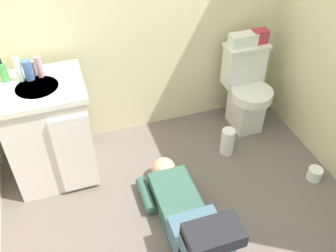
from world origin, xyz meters
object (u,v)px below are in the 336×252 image
(tissue_box, at_px, (243,39))
(soap_dispenser, at_px, (3,72))
(toilet, at_px, (246,89))
(paper_towel_roll, at_px, (227,142))
(vanity_cabinet, at_px, (50,132))
(faucet, at_px, (34,68))
(person_plumber, at_px, (187,215))
(bottle_clear, at_px, (18,70))
(toiletry_bag, at_px, (260,36))
(bottle_pink, at_px, (39,67))
(toilet_paper_roll, at_px, (315,174))
(bottle_blue, at_px, (28,70))

(tissue_box, xyz_separation_m, soap_dispenser, (-1.80, -0.07, 0.09))
(toilet, bearing_deg, paper_towel_roll, -133.20)
(vanity_cabinet, bearing_deg, faucet, 91.31)
(person_plumber, distance_m, bottle_clear, 1.46)
(toiletry_bag, xyz_separation_m, bottle_pink, (-1.72, -0.09, 0.09))
(toiletry_bag, relative_size, toilet_paper_roll, 1.13)
(toiletry_bag, distance_m, paper_towel_roll, 0.90)
(bottle_blue, relative_size, bottle_pink, 0.95)
(person_plumber, relative_size, toilet_paper_roll, 9.68)
(vanity_cabinet, xyz_separation_m, person_plumber, (0.76, -0.84, -0.24))
(toiletry_bag, height_order, bottle_pink, bottle_pink)
(vanity_cabinet, bearing_deg, paper_towel_roll, -8.97)
(paper_towel_roll, bearing_deg, bottle_clear, 167.92)
(tissue_box, relative_size, toiletry_bag, 1.77)
(soap_dispenser, xyz_separation_m, bottle_blue, (0.16, -0.03, 0.00))
(bottle_clear, relative_size, bottle_blue, 1.19)
(vanity_cabinet, relative_size, toiletry_bag, 6.61)
(toilet, relative_size, faucet, 7.50)
(bottle_blue, height_order, toilet_paper_roll, bottle_blue)
(toiletry_bag, relative_size, soap_dispenser, 0.75)
(bottle_clear, height_order, paper_towel_roll, bottle_clear)
(vanity_cabinet, xyz_separation_m, faucet, (-0.00, 0.15, 0.45))
(toilet, xyz_separation_m, paper_towel_roll, (-0.30, -0.32, -0.25))
(toilet, height_order, vanity_cabinet, vanity_cabinet)
(tissue_box, height_order, toilet_paper_roll, tissue_box)
(tissue_box, xyz_separation_m, paper_towel_roll, (-0.26, -0.41, -0.68))
(person_plumber, distance_m, toilet_paper_roll, 1.13)
(soap_dispenser, relative_size, toilet_paper_roll, 1.51)
(person_plumber, bearing_deg, toilet, 46.46)
(person_plumber, bearing_deg, bottle_clear, 132.44)
(person_plumber, bearing_deg, toiletry_bag, 45.91)
(tissue_box, bearing_deg, toiletry_bag, 0.00)
(vanity_cabinet, height_order, toiletry_bag, toiletry_bag)
(bottle_pink, bearing_deg, soap_dispenser, 175.31)
(paper_towel_roll, bearing_deg, vanity_cabinet, 171.03)
(vanity_cabinet, distance_m, bottle_blue, 0.48)
(bottle_clear, relative_size, bottle_pink, 1.13)
(toilet, distance_m, paper_towel_roll, 0.50)
(person_plumber, distance_m, bottle_blue, 1.42)
(toilet, height_order, paper_towel_roll, toilet)
(bottle_pink, bearing_deg, tissue_box, 3.26)
(toilet, relative_size, person_plumber, 0.70)
(faucet, relative_size, tissue_box, 0.45)
(toilet_paper_roll, bearing_deg, soap_dispenser, 158.28)
(tissue_box, height_order, bottle_blue, bottle_blue)
(soap_dispenser, bearing_deg, faucet, 6.01)
(faucet, xyz_separation_m, paper_towel_roll, (1.35, -0.36, -0.75))
(toilet, bearing_deg, bottle_clear, -179.68)
(faucet, distance_m, toiletry_bag, 1.76)
(faucet, relative_size, bottle_pink, 0.67)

